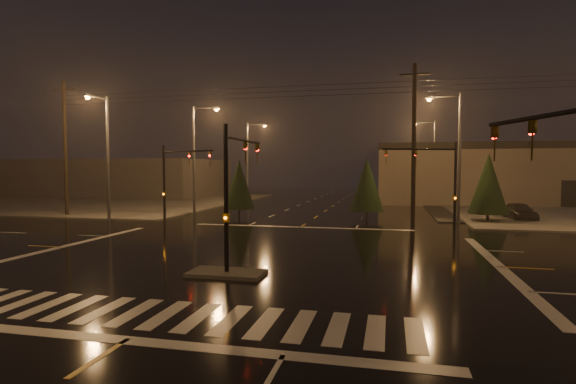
{
  "coord_description": "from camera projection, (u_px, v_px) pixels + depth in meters",
  "views": [
    {
      "loc": [
        6.33,
        -20.71,
        4.25
      ],
      "look_at": [
        1.03,
        2.5,
        3.0
      ],
      "focal_mm": 28.0,
      "sensor_mm": 36.0,
      "label": 1
    }
  ],
  "objects": [
    {
      "name": "ground",
      "position": [
        256.0,
        256.0,
        21.8
      ],
      "size": [
        140.0,
        140.0,
        0.0
      ],
      "primitive_type": "plane",
      "color": "black",
      "rests_on": "ground"
    },
    {
      "name": "sidewalk_nw",
      "position": [
        101.0,
        201.0,
        57.67
      ],
      "size": [
        36.0,
        36.0,
        0.12
      ],
      "primitive_type": "cube",
      "color": "#484540",
      "rests_on": "ground"
    },
    {
      "name": "median_island",
      "position": [
        227.0,
        273.0,
        17.9
      ],
      "size": [
        3.0,
        1.6,
        0.15
      ],
      "primitive_type": "cube",
      "color": "#484540",
      "rests_on": "ground"
    },
    {
      "name": "crosswalk",
      "position": [
        166.0,
        315.0,
        13.03
      ],
      "size": [
        15.0,
        2.6,
        0.01
      ],
      "primitive_type": "cube",
      "color": "beige",
      "rests_on": "ground"
    },
    {
      "name": "stop_bar_near",
      "position": [
        126.0,
        340.0,
        11.09
      ],
      "size": [
        16.0,
        0.5,
        0.01
      ],
      "primitive_type": "cube",
      "color": "beige",
      "rests_on": "ground"
    },
    {
      "name": "stop_bar_far",
      "position": [
        300.0,
        227.0,
        32.5
      ],
      "size": [
        16.0,
        0.5,
        0.01
      ],
      "primitive_type": "cube",
      "color": "beige",
      "rests_on": "ground"
    },
    {
      "name": "commercial_block",
      "position": [
        120.0,
        178.0,
        70.32
      ],
      "size": [
        30.0,
        18.0,
        5.6
      ],
      "primitive_type": "cube",
      "color": "#413B39",
      "rests_on": "ground"
    },
    {
      "name": "signal_mast_median",
      "position": [
        234.0,
        180.0,
        18.61
      ],
      "size": [
        0.25,
        4.59,
        6.0
      ],
      "color": "black",
      "rests_on": "ground"
    },
    {
      "name": "signal_mast_ne",
      "position": [
        440.0,
        175.0,
        29.35
      ],
      "size": [
        4.84,
        1.86,
        6.0
      ],
      "color": "black",
      "rests_on": "ground"
    },
    {
      "name": "signal_mast_nw",
      "position": [
        174.0,
        175.0,
        33.58
      ],
      "size": [
        4.84,
        1.86,
        6.0
      ],
      "color": "black",
      "rests_on": "ground"
    },
    {
      "name": "signal_mast_se",
      "position": [
        572.0,
        193.0,
        9.83
      ],
      "size": [
        1.55,
        3.87,
        6.0
      ],
      "color": "black",
      "rests_on": "ground"
    },
    {
      "name": "streetlight_1",
      "position": [
        197.0,
        152.0,
        41.5
      ],
      "size": [
        2.77,
        0.32,
        10.0
      ],
      "color": "#38383A",
      "rests_on": "ground"
    },
    {
      "name": "streetlight_2",
      "position": [
        250.0,
        156.0,
        57.08
      ],
      "size": [
        2.77,
        0.32,
        10.0
      ],
      "color": "#38383A",
      "rests_on": "ground"
    },
    {
      "name": "streetlight_3",
      "position": [
        455.0,
        148.0,
        34.58
      ],
      "size": [
        2.77,
        0.32,
        10.0
      ],
      "color": "#38383A",
      "rests_on": "ground"
    },
    {
      "name": "streetlight_4",
      "position": [
        432.0,
        156.0,
        54.05
      ],
      "size": [
        2.77,
        0.32,
        10.0
      ],
      "color": "#38383A",
      "rests_on": "ground"
    },
    {
      "name": "streetlight_5",
      "position": [
        105.0,
        149.0,
        35.94
      ],
      "size": [
        0.32,
        2.77,
        10.0
      ],
      "color": "#38383A",
      "rests_on": "ground"
    },
    {
      "name": "utility_pole_0",
      "position": [
        65.0,
        147.0,
        40.0
      ],
      "size": [
        2.2,
        0.32,
        12.0
      ],
      "color": "black",
      "rests_on": "ground"
    },
    {
      "name": "utility_pole_1",
      "position": [
        414.0,
        143.0,
        33.33
      ],
      "size": [
        2.2,
        0.32,
        12.0
      ],
      "color": "black",
      "rests_on": "ground"
    },
    {
      "name": "conifer_0",
      "position": [
        488.0,
        184.0,
        35.3
      ],
      "size": [
        3.02,
        3.02,
        5.42
      ],
      "color": "black",
      "rests_on": "ground"
    },
    {
      "name": "conifer_3",
      "position": [
        239.0,
        184.0,
        39.54
      ],
      "size": [
        2.76,
        2.76,
        5.02
      ],
      "color": "black",
      "rests_on": "ground"
    },
    {
      "name": "conifer_4",
      "position": [
        367.0,
        185.0,
        37.41
      ],
      "size": [
        2.84,
        2.84,
        5.13
      ],
      "color": "black",
      "rests_on": "ground"
    },
    {
      "name": "car_parked",
      "position": [
        519.0,
        211.0,
        36.99
      ],
      "size": [
        2.25,
        4.47,
        1.46
      ],
      "primitive_type": "imported",
      "rotation": [
        0.0,
        0.0,
        0.13
      ],
      "color": "black",
      "rests_on": "ground"
    }
  ]
}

